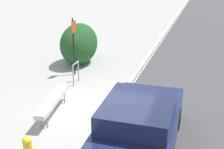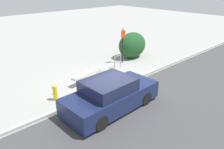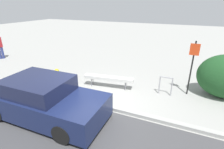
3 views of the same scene
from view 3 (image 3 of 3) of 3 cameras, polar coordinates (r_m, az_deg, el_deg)
ground_plane at (r=6.77m, az=-4.01°, el=-10.32°), size 60.00×60.00×0.00m
curb at (r=6.73m, az=-4.02°, el=-9.86°), size 60.00×0.20×0.13m
bench at (r=7.97m, az=-1.15°, el=-1.18°), size 2.32×0.66×0.54m
bike_rack at (r=7.67m, az=17.15°, el=-2.95°), size 0.55×0.06×0.83m
sign_post at (r=7.74m, az=24.71°, el=3.25°), size 0.36×0.08×2.30m
fire_hydrant at (r=8.78m, az=-17.43°, el=-0.41°), size 0.36×0.22×0.77m
parked_car_near at (r=6.35m, az=-21.48°, el=-7.63°), size 4.27×1.90×1.40m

